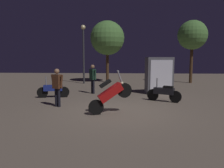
{
  "coord_description": "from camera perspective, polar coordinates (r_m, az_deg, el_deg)",
  "views": [
    {
      "loc": [
        0.19,
        -8.49,
        2.13
      ],
      "look_at": [
        -0.34,
        0.65,
        1.0
      ],
      "focal_mm": 35.65,
      "sensor_mm": 36.0,
      "label": 1
    }
  ],
  "objects": [
    {
      "name": "motorcycle_blue_parked_right",
      "position": [
        12.0,
        -14.84,
        -1.31
      ],
      "size": [
        1.65,
        0.47,
        1.11
      ],
      "rotation": [
        0.0,
        0.0,
        3.32
      ],
      "color": "black",
      "rests_on": "ground_plane"
    },
    {
      "name": "tree_left_bg",
      "position": [
        18.52,
        -1.21,
        11.66
      ],
      "size": [
        2.78,
        2.78,
        5.03
      ],
      "color": "#4C331E",
      "rests_on": "ground_plane"
    },
    {
      "name": "person_rider_beside",
      "position": [
        9.69,
        -13.88,
        -0.07
      ],
      "size": [
        0.63,
        0.37,
        1.63
      ],
      "rotation": [
        0.0,
        0.0,
        4.26
      ],
      "color": "black",
      "rests_on": "ground_plane"
    },
    {
      "name": "kiosk_billboard",
      "position": [
        13.11,
        12.06,
        2.17
      ],
      "size": [
        1.68,
        0.95,
        2.1
      ],
      "rotation": [
        0.0,
        0.0,
        3.44
      ],
      "color": "#595960",
      "rests_on": "ground_plane"
    },
    {
      "name": "motorcycle_red_foreground",
      "position": [
        8.27,
        -0.43,
        -2.6
      ],
      "size": [
        1.6,
        0.66,
        1.63
      ],
      "rotation": [
        0.0,
        0.0,
        0.35
      ],
      "color": "black",
      "rests_on": "ground_plane"
    },
    {
      "name": "motorcycle_black_parked_left",
      "position": [
        10.84,
        13.18,
        -2.13
      ],
      "size": [
        1.52,
        0.84,
        1.11
      ],
      "rotation": [
        0.0,
        0.0,
        2.67
      ],
      "color": "black",
      "rests_on": "ground_plane"
    },
    {
      "name": "ground_plane",
      "position": [
        8.76,
        1.96,
        -7.05
      ],
      "size": [
        40.0,
        40.0,
        0.0
      ],
      "primitive_type": "plane",
      "color": "#756656"
    },
    {
      "name": "person_bystander_far",
      "position": [
        12.84,
        -4.97,
        1.95
      ],
      "size": [
        0.5,
        0.56,
        1.67
      ],
      "rotation": [
        0.0,
        0.0,
        3.86
      ],
      "color": "black",
      "rests_on": "ground_plane"
    },
    {
      "name": "tree_center_bg",
      "position": [
        19.19,
        19.93,
        11.64
      ],
      "size": [
        2.32,
        2.32,
        5.0
      ],
      "color": "#4C331E",
      "rests_on": "ground_plane"
    },
    {
      "name": "streetlamp_near",
      "position": [
        17.78,
        -7.33,
        9.59
      ],
      "size": [
        0.36,
        0.36,
        4.57
      ],
      "color": "#38383D",
      "rests_on": "ground_plane"
    }
  ]
}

